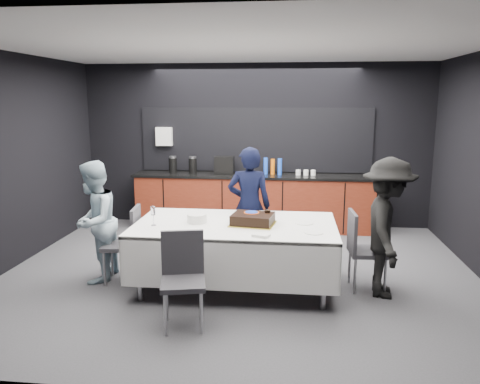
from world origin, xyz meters
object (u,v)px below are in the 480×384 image
Objects in this scene: person_left at (94,222)px; chair_near at (183,272)px; cake_assembly at (253,219)px; plate_stack at (197,218)px; chair_right at (361,245)px; person_right at (387,228)px; chair_left at (127,239)px; champagne_flute at (153,212)px; party_table at (235,235)px; person_center at (249,206)px.

chair_near is at bearing 51.86° from person_left.
cake_assembly reaches higher than plate_stack.
chair_right is 0.63× the size of person_left.
chair_right is at bearing 6.21° from cake_assembly.
plate_stack is 0.15× the size of person_right.
chair_left is at bearing 132.37° from chair_near.
person_right reaches higher than chair_near.
person_right reaches higher than cake_assembly.
champagne_flute is at bearing 123.74° from chair_near.
chair_right is (2.78, 0.07, 0.00)m from chair_left.
party_table is at bearing 12.42° from champagne_flute.
chair_near is (0.92, -1.01, 0.00)m from chair_left.
champagne_flute is at bearing -157.78° from plate_stack.
person_center is at bearing 151.51° from chair_right.
plate_stack is (-0.45, -0.01, 0.19)m from party_table.
cake_assembly is 2.44× the size of champagne_flute.
chair_left is at bearing 27.64° from person_center.
chair_left is 1.00× the size of chair_near.
chair_near is 1.68m from person_left.
person_center is (0.08, 0.86, 0.15)m from party_table.
plate_stack is at bearing -3.09° from chair_left.
chair_right is 1.59m from person_center.
plate_stack is 1.02× the size of champagne_flute.
champagne_flute is 0.14× the size of person_center.
chair_left is at bearing 178.45° from party_table.
chair_left is 3.04m from person_right.
plate_stack is 1.02m from person_center.
chair_left is 1.00× the size of chair_right.
person_right is (0.25, -0.15, 0.25)m from chair_right.
champagne_flute is 1.46m from person_center.
chair_right is at bearing 30.21° from chair_near.
person_center reaches higher than plate_stack.
chair_left is at bearing 177.59° from cake_assembly.
party_table is at bearing 1.43° from plate_stack.
party_table is 1.46× the size of person_center.
person_left is at bearing 142.83° from chair_near.
cake_assembly is 1.16m from chair_near.
chair_right is at bearing 90.41° from person_left.
chair_near is (0.52, -0.77, -0.40)m from champagne_flute.
person_center is at bearing 46.62° from champagne_flute.
champagne_flute is 0.15× the size of person_left.
cake_assembly is 1.56m from chair_left.
chair_right is (2.37, 0.31, -0.40)m from champagne_flute.
chair_near is at bearing -87.01° from plate_stack.
chair_right is 0.58× the size of person_center.
cake_assembly reaches higher than chair_near.
chair_left is at bearing -178.51° from chair_right.
person_left is at bearing 95.79° from person_right.
person_left is at bearing -178.62° from chair_right.
chair_near is 1.91m from person_center.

